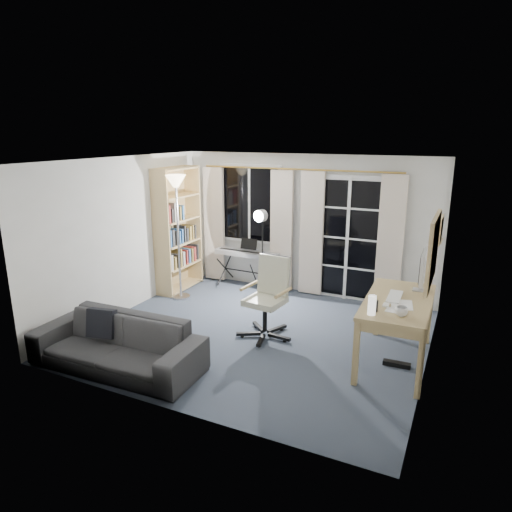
{
  "coord_description": "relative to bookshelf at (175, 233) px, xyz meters",
  "views": [
    {
      "loc": [
        2.53,
        -5.32,
        2.75
      ],
      "look_at": [
        -0.16,
        0.35,
        1.04
      ],
      "focal_mm": 32.0,
      "sensor_mm": 36.0,
      "label": 1
    }
  ],
  "objects": [
    {
      "name": "mug",
      "position": [
        4.11,
        -1.65,
        -0.15
      ],
      "size": [
        0.14,
        0.11,
        0.13
      ],
      "primitive_type": "imported",
      "rotation": [
        0.0,
        0.0,
        0.03
      ],
      "color": "silver",
      "rests_on": "desk"
    },
    {
      "name": "keyboard_piano",
      "position": [
        1.14,
        0.53,
        -0.39
      ],
      "size": [
        1.17,
        0.59,
        0.85
      ],
      "rotation": [
        0.0,
        0.0,
        -0.03
      ],
      "color": "black",
      "rests_on": "floor"
    },
    {
      "name": "french_door",
      "position": [
        2.88,
        0.8,
        -0.01
      ],
      "size": [
        1.32,
        0.09,
        2.11
      ],
      "color": "white",
      "rests_on": "floor"
    },
    {
      "name": "curtains",
      "position": [
        1.99,
        0.71,
        0.06
      ],
      "size": [
        3.6,
        0.07,
        2.13
      ],
      "color": "gold",
      "rests_on": "floor"
    },
    {
      "name": "bookshelf",
      "position": [
        0.0,
        0.0,
        0.0
      ],
      "size": [
        0.35,
        1.01,
        2.17
      ],
      "rotation": [
        0.0,
        0.0,
        0.01
      ],
      "color": "tan",
      "rests_on": "floor"
    },
    {
      "name": "wall_shelf",
      "position": [
        4.29,
        -0.12,
        0.38
      ],
      "size": [
        0.16,
        0.3,
        0.18
      ],
      "color": "tan",
      "rests_on": "floor"
    },
    {
      "name": "desk",
      "position": [
        4.01,
        -1.15,
        -0.32
      ],
      "size": [
        0.81,
        1.55,
        0.82
      ],
      "rotation": [
        0.0,
        0.0,
        0.03
      ],
      "color": "#A28653",
      "rests_on": "floor"
    },
    {
      "name": "studio_light",
      "position": [
        1.58,
        0.19,
        0.22
      ],
      "size": [
        0.32,
        0.33,
        1.56
      ],
      "rotation": [
        0.0,
        0.0,
        -0.22
      ],
      "color": "black",
      "rests_on": "floor"
    },
    {
      "name": "torchiere_lamp",
      "position": [
        0.33,
        -0.39,
        0.65
      ],
      "size": [
        0.42,
        0.42,
        2.09
      ],
      "rotation": [
        0.0,
        0.0,
        0.34
      ],
      "color": "#B2B2B7",
      "rests_on": "floor"
    },
    {
      "name": "office_chair",
      "position": [
        2.28,
        -1.05,
        -0.38
      ],
      "size": [
        0.76,
        0.77,
        1.11
      ],
      "rotation": [
        0.0,
        0.0,
        -0.12
      ],
      "color": "black",
      "rests_on": "floor"
    },
    {
      "name": "desk_clutter",
      "position": [
        3.94,
        -1.4,
        -0.39
      ],
      "size": [
        0.47,
        0.93,
        1.03
      ],
      "rotation": [
        0.0,
        0.0,
        0.03
      ],
      "color": "white",
      "rests_on": "desk"
    },
    {
      "name": "monitor",
      "position": [
        4.2,
        -0.7,
        0.09
      ],
      "size": [
        0.2,
        0.59,
        0.51
      ],
      "rotation": [
        0.0,
        0.0,
        0.03
      ],
      "color": "silver",
      "rests_on": "desk"
    },
    {
      "name": "framed_print",
      "position": [
        4.36,
        -0.62,
        0.57
      ],
      "size": [
        0.03,
        0.42,
        0.32
      ],
      "color": "tan",
      "rests_on": "floor"
    },
    {
      "name": "sofa",
      "position": [
        1.02,
        -2.72,
        -0.62
      ],
      "size": [
        2.11,
        0.68,
        0.82
      ],
      "rotation": [
        0.0,
        0.0,
        0.03
      ],
      "color": "#2C2C2F",
      "rests_on": "floor"
    },
    {
      "name": "window",
      "position": [
        1.08,
        0.8,
        0.47
      ],
      "size": [
        1.2,
        0.08,
        1.4
      ],
      "color": "white",
      "rests_on": "floor"
    },
    {
      "name": "wall_mirror",
      "position": [
        4.35,
        -1.52,
        0.52
      ],
      "size": [
        0.04,
        0.94,
        0.74
      ],
      "color": "tan",
      "rests_on": "floor"
    },
    {
      "name": "floor",
      "position": [
        2.13,
        -1.17,
        -1.04
      ],
      "size": [
        4.5,
        4.0,
        0.02
      ],
      "primitive_type": "cube",
      "color": "#3D4559",
      "rests_on": "ground"
    }
  ]
}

